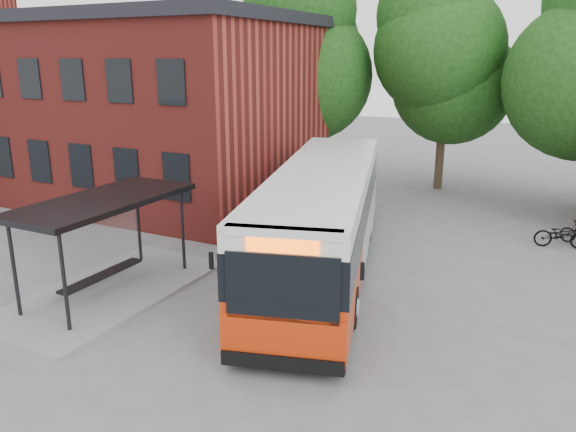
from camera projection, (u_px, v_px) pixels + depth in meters
The scene contains 7 objects.
ground at pixel (261, 310), 15.34m from camera, with size 100.00×100.00×0.00m, color #5D5D5F.
station_building at pixel (120, 107), 27.54m from camera, with size 18.40×10.40×8.50m, color maroon, non-canonical shape.
bus_shelter at pixel (107, 246), 16.04m from camera, with size 3.60×7.00×2.90m, color black, non-canonical shape.
tree_0 at pixel (310, 79), 30.15m from camera, with size 7.92×7.92×11.00m, color #143D10, non-canonical shape.
tree_1 at pixel (445, 87), 28.04m from camera, with size 7.92×7.92×10.40m, color #143D10, non-canonical shape.
city_bus at pixel (323, 220), 17.76m from camera, with size 2.83×13.27×3.37m, color red, non-canonical shape.
bicycle_0 at pixel (561, 235), 20.21m from camera, with size 0.65×1.85×0.97m, color black.
Camera 1 is at (7.00, -12.19, 6.70)m, focal length 35.00 mm.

